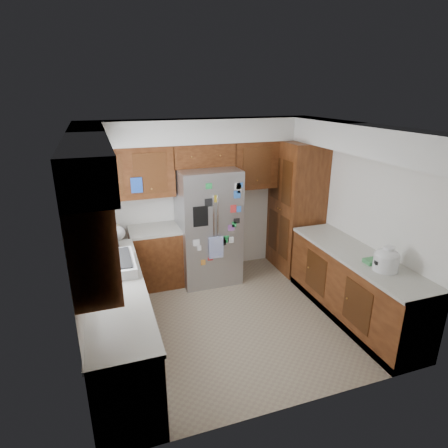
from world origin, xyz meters
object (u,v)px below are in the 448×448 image
Objects in this scene: fridge at (208,226)px; rice_cooker at (386,260)px; pantry at (296,207)px; paper_towel at (387,258)px.

fridge is 6.08× the size of rice_cooker.
paper_towel is at bearing -89.35° from pantry.
paper_towel is (0.02, -2.09, -0.01)m from pantry.
pantry is 7.56× the size of paper_towel.
rice_cooker is at bearing -55.18° from fridge.
pantry is 7.26× the size of rice_cooker.
paper_towel is at bearing 32.05° from rice_cooker.
pantry reaches higher than paper_towel.
rice_cooker is (-0.00, -2.10, -0.02)m from pantry.
pantry is at bearing 89.99° from rice_cooker.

